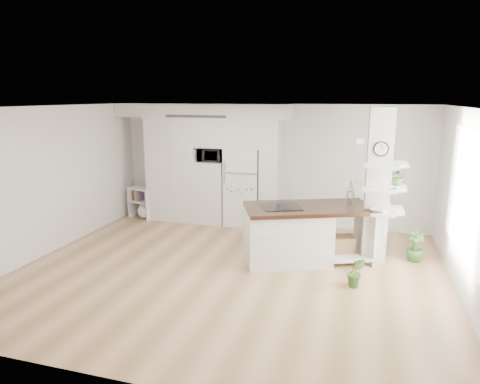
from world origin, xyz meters
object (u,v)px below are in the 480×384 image
at_px(kitchen_island, 294,233).
at_px(bookshelf, 143,205).
at_px(floor_plant_a, 356,272).
at_px(refrigerator, 244,187).

xyz_separation_m(kitchen_island, bookshelf, (-3.91, 1.71, -0.19)).
height_order(bookshelf, floor_plant_a, bookshelf).
bearing_deg(kitchen_island, refrigerator, 104.73).
distance_m(refrigerator, floor_plant_a, 3.77).
relative_size(refrigerator, kitchen_island, 0.72).
relative_size(refrigerator, floor_plant_a, 3.56).
xyz_separation_m(refrigerator, floor_plant_a, (2.56, -2.70, -0.63)).
relative_size(kitchen_island, floor_plant_a, 4.97).
height_order(refrigerator, kitchen_island, refrigerator).
relative_size(kitchen_island, bookshelf, 3.32).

